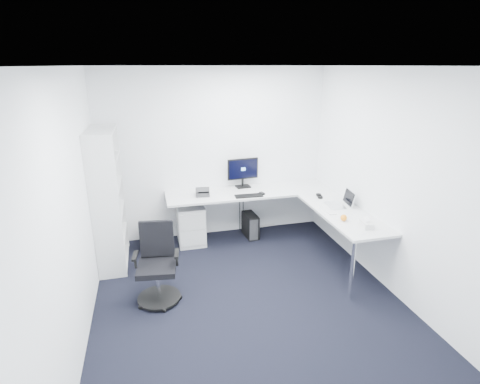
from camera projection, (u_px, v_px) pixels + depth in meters
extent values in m
plane|color=black|center=(249.00, 303.00, 4.49)|extent=(4.20, 4.20, 0.00)
plane|color=white|center=(252.00, 66.00, 3.62)|extent=(4.20, 4.20, 0.00)
cube|color=white|center=(215.00, 155.00, 5.98)|extent=(3.60, 0.02, 2.70)
cube|color=white|center=(350.00, 317.00, 2.13)|extent=(3.60, 0.02, 2.70)
cube|color=white|center=(72.00, 212.00, 3.64)|extent=(0.02, 4.20, 2.70)
cube|color=white|center=(395.00, 185.00, 4.47)|extent=(0.02, 4.20, 2.70)
cube|color=silver|center=(191.00, 224.00, 5.93)|extent=(0.41, 0.52, 0.64)
cube|color=black|center=(250.00, 225.00, 6.19)|extent=(0.21, 0.41, 0.39)
cube|color=beige|center=(146.00, 238.00, 5.76)|extent=(0.22, 0.39, 0.35)
cube|color=silver|center=(265.00, 225.00, 6.62)|extent=(0.34, 0.09, 0.04)
cube|color=black|center=(249.00, 196.00, 5.70)|extent=(0.43, 0.16, 0.02)
cube|color=black|center=(262.00, 193.00, 5.80)|extent=(0.08, 0.10, 0.03)
cube|color=silver|center=(328.00, 209.00, 5.18)|extent=(0.14, 0.39, 0.01)
sphere|color=orange|center=(344.00, 218.00, 4.80)|extent=(0.08, 0.08, 0.08)
cube|color=silver|center=(366.00, 224.00, 4.62)|extent=(0.14, 0.23, 0.07)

